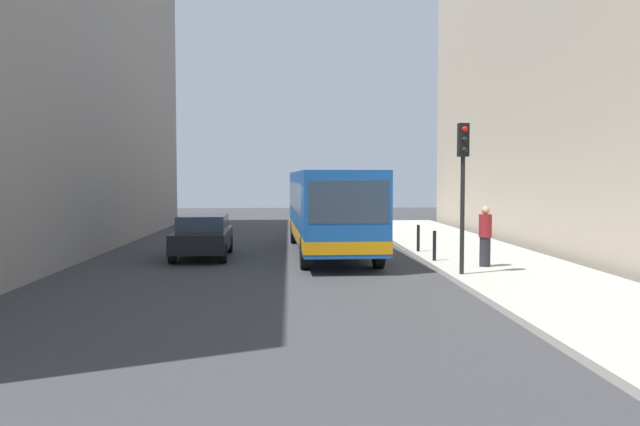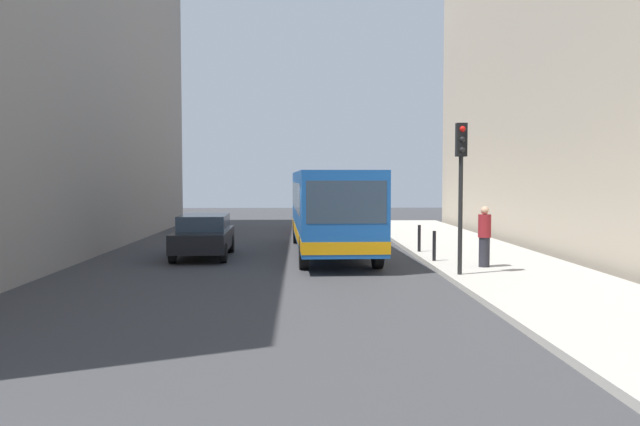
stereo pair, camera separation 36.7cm
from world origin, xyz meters
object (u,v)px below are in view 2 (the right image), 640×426
at_px(car_behind_bus, 326,215).
at_px(bollard_mid, 419,238).
at_px(traffic_light, 461,169).
at_px(pedestrian_near_signal, 484,237).
at_px(car_beside_bus, 204,235).
at_px(bollard_near, 434,246).
at_px(bus, 330,207).

height_order(car_behind_bus, bollard_mid, car_behind_bus).
height_order(traffic_light, pedestrian_near_signal, traffic_light).
bearing_deg(car_beside_bus, pedestrian_near_signal, 155.14).
height_order(car_behind_bus, bollard_near, car_behind_bus).
distance_m(car_beside_bus, bollard_mid, 7.62).
relative_size(car_beside_bus, car_behind_bus, 0.99).
relative_size(bollard_mid, pedestrian_near_signal, 0.53).
distance_m(bus, bollard_mid, 3.43).
distance_m(car_beside_bus, pedestrian_near_signal, 9.59).
distance_m(car_behind_bus, bollard_mid, 11.87).
distance_m(bollard_near, bollard_mid, 2.56).
xyz_separation_m(car_behind_bus, traffic_light, (3.00, -16.95, 2.22)).
height_order(bus, car_beside_bus, bus).
relative_size(bollard_near, bollard_mid, 1.00).
xyz_separation_m(car_behind_bus, bollard_mid, (2.90, -11.51, -0.16)).
xyz_separation_m(bollard_mid, pedestrian_near_signal, (1.19, -3.98, 0.42)).
bearing_deg(traffic_light, car_behind_bus, 100.03).
distance_m(traffic_light, pedestrian_near_signal, 2.67).
bearing_deg(car_behind_bus, traffic_light, 103.31).
bearing_deg(pedestrian_near_signal, traffic_light, -41.86).
bearing_deg(traffic_light, car_beside_bus, 145.80).
xyz_separation_m(bus, pedestrian_near_signal, (4.33, -4.77, -0.68)).
xyz_separation_m(car_beside_bus, bollard_near, (7.62, -2.37, -0.16)).
bearing_deg(bollard_mid, car_behind_bus, 104.13).
distance_m(bus, car_beside_bus, 4.68).
relative_size(bollard_near, pedestrian_near_signal, 0.53).
height_order(bollard_near, pedestrian_near_signal, pedestrian_near_signal).
relative_size(car_beside_bus, bollard_mid, 4.68).
relative_size(bus, pedestrian_near_signal, 6.20).
bearing_deg(bollard_near, pedestrian_near_signal, -50.12).
distance_m(bus, bollard_near, 4.73).
relative_size(bus, bollard_mid, 11.69).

